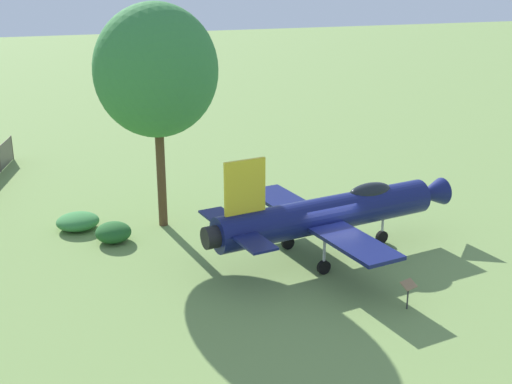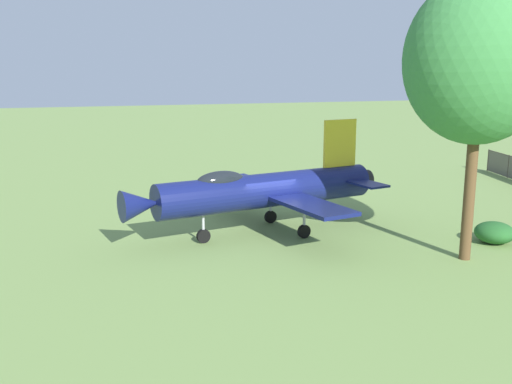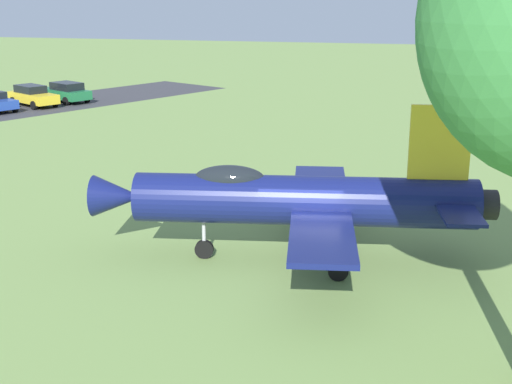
{
  "view_description": "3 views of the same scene",
  "coord_description": "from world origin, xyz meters",
  "px_view_note": "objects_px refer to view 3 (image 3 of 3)",
  "views": [
    {
      "loc": [
        11.46,
        25.19,
        12.47
      ],
      "look_at": [
        2.45,
        -2.39,
        2.5
      ],
      "focal_mm": 47.48,
      "sensor_mm": 36.0,
      "label": 1
    },
    {
      "loc": [
        -8.64,
        -23.8,
        7.27
      ],
      "look_at": [
        -0.14,
        1.13,
        1.7
      ],
      "focal_mm": 40.44,
      "sensor_mm": 36.0,
      "label": 2
    },
    {
      "loc": [
        3.72,
        -20.17,
        8.14
      ],
      "look_at": [
        -1.17,
        -1.41,
        2.58
      ],
      "focal_mm": 48.67,
      "sensor_mm": 36.0,
      "label": 3
    }
  ],
  "objects_px": {
    "parked_car_green": "(65,92)",
    "parked_car_yellow": "(33,96)",
    "display_jet": "(293,199)",
    "info_plaque": "(304,188)"
  },
  "relations": [
    {
      "from": "info_plaque",
      "to": "parked_car_green",
      "type": "bearing_deg",
      "value": 135.53
    },
    {
      "from": "display_jet",
      "to": "parked_car_green",
      "type": "xyz_separation_m",
      "value": [
        -23.77,
        28.13,
        -1.24
      ]
    },
    {
      "from": "display_jet",
      "to": "info_plaque",
      "type": "height_order",
      "value": "display_jet"
    },
    {
      "from": "parked_car_yellow",
      "to": "parked_car_green",
      "type": "bearing_deg",
      "value": 89.37
    },
    {
      "from": "display_jet",
      "to": "parked_car_yellow",
      "type": "height_order",
      "value": "display_jet"
    },
    {
      "from": "display_jet",
      "to": "info_plaque",
      "type": "relative_size",
      "value": 10.88
    },
    {
      "from": "display_jet",
      "to": "parked_car_green",
      "type": "height_order",
      "value": "display_jet"
    },
    {
      "from": "parked_car_green",
      "to": "parked_car_yellow",
      "type": "relative_size",
      "value": 1.02
    },
    {
      "from": "info_plaque",
      "to": "parked_car_green",
      "type": "xyz_separation_m",
      "value": [
        -23.11,
        22.69,
        -0.06
      ]
    },
    {
      "from": "display_jet",
      "to": "info_plaque",
      "type": "bearing_deg",
      "value": -93.15
    }
  ]
}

